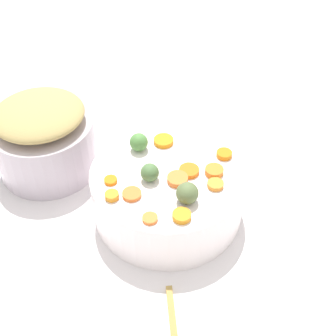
{
  "coord_description": "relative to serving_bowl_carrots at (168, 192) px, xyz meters",
  "views": [
    {
      "loc": [
        -0.55,
        0.35,
        0.71
      ],
      "look_at": [
        -0.04,
        0.01,
        0.14
      ],
      "focal_mm": 47.81,
      "sensor_mm": 36.0,
      "label": 1
    }
  ],
  "objects": [
    {
      "name": "metal_pot",
      "position": [
        0.26,
        0.15,
        0.01
      ],
      "size": [
        0.22,
        0.22,
        0.12
      ],
      "primitive_type": "cylinder",
      "color": "#BDB0BC",
      "rests_on": "tabletop"
    },
    {
      "name": "carrot_slice_9",
      "position": [
        -0.02,
        0.09,
        0.06
      ],
      "size": [
        0.05,
        0.05,
        0.01
      ],
      "primitive_type": "cylinder",
      "rotation": [
        0.0,
        0.0,
        5.13
      ],
      "color": "orange",
      "rests_on": "serving_bowl_carrots"
    },
    {
      "name": "stuffing_mound",
      "position": [
        0.26,
        0.15,
        0.09
      ],
      "size": [
        0.19,
        0.19,
        0.05
      ],
      "primitive_type": "ellipsoid",
      "color": "tan",
      "rests_on": "metal_pot"
    },
    {
      "name": "carrot_slice_7",
      "position": [
        -0.0,
        0.12,
        0.06
      ],
      "size": [
        0.03,
        0.03,
        0.01
      ],
      "primitive_type": "cylinder",
      "rotation": [
        0.0,
        0.0,
        4.5
      ],
      "color": "orange",
      "rests_on": "serving_bowl_carrots"
    },
    {
      "name": "carrot_slice_6",
      "position": [
        -0.08,
        -0.05,
        0.06
      ],
      "size": [
        0.04,
        0.04,
        0.01
      ],
      "primitive_type": "cylinder",
      "rotation": [
        0.0,
        0.0,
        1.04
      ],
      "color": "orange",
      "rests_on": "serving_bowl_carrots"
    },
    {
      "name": "brussels_sprout_1",
      "position": [
        0.09,
        0.01,
        0.07
      ],
      "size": [
        0.04,
        0.04,
        0.04
      ],
      "primitive_type": "sphere",
      "color": "#518741",
      "rests_on": "serving_bowl_carrots"
    },
    {
      "name": "carrot_slice_3",
      "position": [
        -0.03,
        -0.0,
        0.06
      ],
      "size": [
        0.04,
        0.04,
        0.01
      ],
      "primitive_type": "cylinder",
      "rotation": [
        0.0,
        0.0,
        3.03
      ],
      "color": "orange",
      "rests_on": "serving_bowl_carrots"
    },
    {
      "name": "carrot_slice_0",
      "position": [
        -0.11,
        0.04,
        0.06
      ],
      "size": [
        0.05,
        0.05,
        0.01
      ],
      "primitive_type": "cylinder",
      "rotation": [
        0.0,
        0.0,
        0.74
      ],
      "color": "orange",
      "rests_on": "serving_bowl_carrots"
    },
    {
      "name": "carrot_slice_1",
      "position": [
        0.03,
        0.1,
        0.06
      ],
      "size": [
        0.03,
        0.03,
        0.01
      ],
      "primitive_type": "cylinder",
      "rotation": [
        0.0,
        0.0,
        1.09
      ],
      "color": "orange",
      "rests_on": "serving_bowl_carrots"
    },
    {
      "name": "carrot_slice_4",
      "position": [
        -0.05,
        -0.07,
        0.06
      ],
      "size": [
        0.05,
        0.05,
        0.01
      ],
      "primitive_type": "cylinder",
      "rotation": [
        0.0,
        0.0,
        0.9
      ],
      "color": "orange",
      "rests_on": "serving_bowl_carrots"
    },
    {
      "name": "carrot_slice_10",
      "position": [
        0.08,
        -0.04,
        0.06
      ],
      "size": [
        0.06,
        0.06,
        0.01
      ],
      "primitive_type": "cylinder",
      "rotation": [
        0.0,
        0.0,
        5.44
      ],
      "color": "orange",
      "rests_on": "serving_bowl_carrots"
    },
    {
      "name": "carrot_slice_2",
      "position": [
        -0.02,
        -0.03,
        0.06
      ],
      "size": [
        0.04,
        0.04,
        0.01
      ],
      "primitive_type": "cylinder",
      "rotation": [
        0.0,
        0.0,
        0.11
      ],
      "color": "orange",
      "rests_on": "serving_bowl_carrots"
    },
    {
      "name": "tabletop",
      "position": [
        0.04,
        -0.01,
        -0.06
      ],
      "size": [
        2.4,
        2.4,
        0.02
      ],
      "primitive_type": "cube",
      "color": "white",
      "rests_on": "ground"
    },
    {
      "name": "carrot_slice_5",
      "position": [
        -0.02,
        -0.12,
        0.06
      ],
      "size": [
        0.04,
        0.04,
        0.01
      ],
      "primitive_type": "cylinder",
      "rotation": [
        0.0,
        0.0,
        4.89
      ],
      "color": "orange",
      "rests_on": "serving_bowl_carrots"
    },
    {
      "name": "serving_bowl_carrots",
      "position": [
        0.0,
        0.0,
        0.0
      ],
      "size": [
        0.3,
        0.3,
        0.11
      ],
      "primitive_type": "cylinder",
      "color": "white",
      "rests_on": "tabletop"
    },
    {
      "name": "carrot_slice_8",
      "position": [
        -0.08,
        0.09,
        0.06
      ],
      "size": [
        0.03,
        0.03,
        0.01
      ],
      "primitive_type": "cylinder",
      "rotation": [
        0.0,
        0.0,
        4.79
      ],
      "color": "orange",
      "rests_on": "serving_bowl_carrots"
    },
    {
      "name": "brussels_sprout_0",
      "position": [
        0.0,
        0.04,
        0.07
      ],
      "size": [
        0.03,
        0.03,
        0.03
      ],
      "primitive_type": "sphere",
      "color": "#4F7342",
      "rests_on": "serving_bowl_carrots"
    },
    {
      "name": "brussels_sprout_2",
      "position": [
        -0.08,
        0.01,
        0.07
      ],
      "size": [
        0.04,
        0.04,
        0.04
      ],
      "primitive_type": "sphere",
      "color": "#5C6E41",
      "rests_on": "serving_bowl_carrots"
    }
  ]
}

